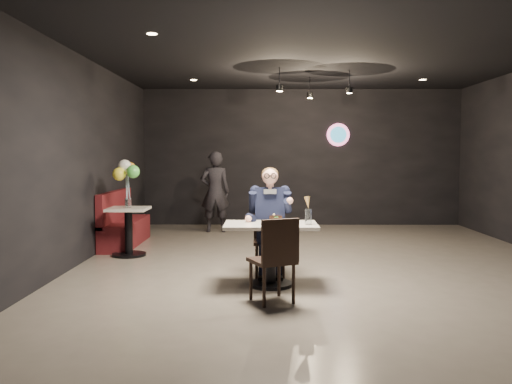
{
  "coord_description": "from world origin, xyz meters",
  "views": [
    {
      "loc": [
        -0.91,
        -7.52,
        1.57
      ],
      "look_at": [
        -0.97,
        -0.53,
        1.08
      ],
      "focal_mm": 38.0,
      "sensor_mm": 36.0,
      "label": 1
    }
  ],
  "objects_px": {
    "chair_near": "(272,259)",
    "sundae_glass": "(308,217)",
    "chair_far": "(270,240)",
    "side_table": "(129,232)",
    "passerby": "(215,192)",
    "balloon_vase": "(128,203)",
    "booth_bench": "(125,218)",
    "seated_man": "(270,220)",
    "main_table": "(271,255)"
  },
  "relations": [
    {
      "from": "balloon_vase",
      "to": "passerby",
      "type": "relative_size",
      "value": 0.09
    },
    {
      "from": "booth_bench",
      "to": "balloon_vase",
      "type": "height_order",
      "value": "booth_bench"
    },
    {
      "from": "passerby",
      "to": "side_table",
      "type": "bearing_deg",
      "value": 61.76
    },
    {
      "from": "chair_near",
      "to": "balloon_vase",
      "type": "bearing_deg",
      "value": 105.21
    },
    {
      "from": "passerby",
      "to": "sundae_glass",
      "type": "bearing_deg",
      "value": 102.95
    },
    {
      "from": "seated_man",
      "to": "sundae_glass",
      "type": "height_order",
      "value": "seated_man"
    },
    {
      "from": "main_table",
      "to": "balloon_vase",
      "type": "distance_m",
      "value": 2.91
    },
    {
      "from": "sundae_glass",
      "to": "chair_far",
      "type": "bearing_deg",
      "value": 125.7
    },
    {
      "from": "main_table",
      "to": "booth_bench",
      "type": "xyz_separation_m",
      "value": [
        -2.46,
        2.9,
        0.09
      ]
    },
    {
      "from": "side_table",
      "to": "sundae_glass",
      "type": "bearing_deg",
      "value": -37.02
    },
    {
      "from": "chair_near",
      "to": "seated_man",
      "type": "distance_m",
      "value": 1.27
    },
    {
      "from": "seated_man",
      "to": "chair_far",
      "type": "bearing_deg",
      "value": 0.0
    },
    {
      "from": "chair_far",
      "to": "seated_man",
      "type": "height_order",
      "value": "seated_man"
    },
    {
      "from": "chair_near",
      "to": "seated_man",
      "type": "xyz_separation_m",
      "value": [
        0.0,
        1.25,
        0.26
      ]
    },
    {
      "from": "chair_near",
      "to": "passerby",
      "type": "distance_m",
      "value": 5.32
    },
    {
      "from": "chair_near",
      "to": "passerby",
      "type": "height_order",
      "value": "passerby"
    },
    {
      "from": "side_table",
      "to": "passerby",
      "type": "height_order",
      "value": "passerby"
    },
    {
      "from": "booth_bench",
      "to": "balloon_vase",
      "type": "bearing_deg",
      "value": -73.3
    },
    {
      "from": "sundae_glass",
      "to": "passerby",
      "type": "xyz_separation_m",
      "value": [
        -1.48,
        4.57,
        -0.03
      ]
    },
    {
      "from": "booth_bench",
      "to": "seated_man",
      "type": "bearing_deg",
      "value": -43.67
    },
    {
      "from": "chair_near",
      "to": "balloon_vase",
      "type": "height_order",
      "value": "chair_near"
    },
    {
      "from": "booth_bench",
      "to": "passerby",
      "type": "height_order",
      "value": "passerby"
    },
    {
      "from": "seated_man",
      "to": "sundae_glass",
      "type": "xyz_separation_m",
      "value": [
        0.44,
        -0.61,
        0.12
      ]
    },
    {
      "from": "seated_man",
      "to": "booth_bench",
      "type": "bearing_deg",
      "value": 136.33
    },
    {
      "from": "sundae_glass",
      "to": "passerby",
      "type": "relative_size",
      "value": 0.11
    },
    {
      "from": "sundae_glass",
      "to": "side_table",
      "type": "bearing_deg",
      "value": 142.98
    },
    {
      "from": "booth_bench",
      "to": "balloon_vase",
      "type": "distance_m",
      "value": 1.1
    },
    {
      "from": "main_table",
      "to": "chair_near",
      "type": "distance_m",
      "value": 0.7
    },
    {
      "from": "sundae_glass",
      "to": "main_table",
      "type": "bearing_deg",
      "value": 171.99
    },
    {
      "from": "booth_bench",
      "to": "side_table",
      "type": "distance_m",
      "value": 1.05
    },
    {
      "from": "chair_near",
      "to": "balloon_vase",
      "type": "xyz_separation_m",
      "value": [
        -2.16,
        2.59,
        0.36
      ]
    },
    {
      "from": "balloon_vase",
      "to": "main_table",
      "type": "bearing_deg",
      "value": -41.32
    },
    {
      "from": "chair_far",
      "to": "chair_near",
      "type": "height_order",
      "value": "same"
    },
    {
      "from": "chair_near",
      "to": "sundae_glass",
      "type": "height_order",
      "value": "sundae_glass"
    },
    {
      "from": "main_table",
      "to": "passerby",
      "type": "relative_size",
      "value": 0.68
    },
    {
      "from": "booth_bench",
      "to": "side_table",
      "type": "xyz_separation_m",
      "value": [
        0.3,
        -1.0,
        -0.09
      ]
    },
    {
      "from": "chair_far",
      "to": "side_table",
      "type": "height_order",
      "value": "chair_far"
    },
    {
      "from": "side_table",
      "to": "balloon_vase",
      "type": "xyz_separation_m",
      "value": [
        0.0,
        0.0,
        0.45
      ]
    },
    {
      "from": "main_table",
      "to": "passerby",
      "type": "distance_m",
      "value": 4.65
    },
    {
      "from": "chair_far",
      "to": "side_table",
      "type": "distance_m",
      "value": 2.55
    },
    {
      "from": "chair_far",
      "to": "sundae_glass",
      "type": "bearing_deg",
      "value": -54.3
    },
    {
      "from": "booth_bench",
      "to": "chair_near",
      "type": "bearing_deg",
      "value": -55.61
    },
    {
      "from": "seated_man",
      "to": "balloon_vase",
      "type": "bearing_deg",
      "value": 148.02
    },
    {
      "from": "chair_far",
      "to": "passerby",
      "type": "height_order",
      "value": "passerby"
    },
    {
      "from": "chair_near",
      "to": "side_table",
      "type": "xyz_separation_m",
      "value": [
        -2.16,
        2.59,
        -0.08
      ]
    },
    {
      "from": "main_table",
      "to": "seated_man",
      "type": "xyz_separation_m",
      "value": [
        0.0,
        0.55,
        0.34
      ]
    },
    {
      "from": "balloon_vase",
      "to": "chair_far",
      "type": "bearing_deg",
      "value": -31.98
    },
    {
      "from": "booth_bench",
      "to": "side_table",
      "type": "relative_size",
      "value": 2.5
    },
    {
      "from": "main_table",
      "to": "chair_near",
      "type": "relative_size",
      "value": 1.2
    },
    {
      "from": "chair_near",
      "to": "booth_bench",
      "type": "distance_m",
      "value": 4.36
    }
  ]
}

